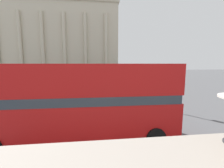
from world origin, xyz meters
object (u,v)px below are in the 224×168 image
Objects in this scene: traffic_light_near at (178,84)px; car_white at (113,91)px; pedestrian_grey at (70,81)px; pedestrian_yellow at (108,83)px; traffic_light_mid at (131,76)px; pedestrian_olive at (75,86)px; double_decker_bus at (80,99)px; plaza_building_left at (59,43)px; car_maroon at (137,86)px.

traffic_light_near reaches higher than car_white.
pedestrian_grey reaches higher than car_white.
traffic_light_mid is at bearing -47.65° from pedestrian_yellow.
traffic_light_near is 0.94× the size of traffic_light_mid.
traffic_light_mid reaches higher than pedestrian_olive.
traffic_light_mid is at bearing 114.74° from car_white.
pedestrian_olive is at bearing 116.75° from pedestrian_grey.
pedestrian_grey is at bearing 105.96° from double_decker_bus.
traffic_light_near is 15.48m from pedestrian_olive.
traffic_light_near is at bearing -64.21° from plaza_building_left.
car_white is 7.08m from pedestrian_olive.
double_decker_bus reaches higher than pedestrian_yellow.
plaza_building_left is 33.36m from car_maroon.
car_maroon is at bearing 139.17° from car_white.
car_maroon is 1.00× the size of car_white.
double_decker_bus is 2.58× the size of traffic_light_mid.
pedestrian_yellow is (5.29, 2.10, 0.04)m from pedestrian_olive.
traffic_light_mid reaches higher than traffic_light_near.
traffic_light_mid is (15.78, -29.61, -8.11)m from plaza_building_left.
car_white is 2.55× the size of pedestrian_yellow.
pedestrian_yellow is (-4.54, 2.72, 0.25)m from car_maroon.
double_decker_bus is 6.43× the size of pedestrian_yellow.
pedestrian_yellow is at bearing 114.66° from traffic_light_mid.
traffic_light_mid is (5.71, 11.61, 0.30)m from double_decker_bus.
double_decker_bus is 15.60m from pedestrian_olive.
car_maroon is 5.92m from car_white.
car_maroon is at bearing -13.25° from pedestrian_yellow.
pedestrian_olive is (-9.83, 0.61, 0.20)m from car_maroon.
traffic_light_near is at bearing -173.56° from car_maroon.
traffic_light_near is at bearing 136.13° from pedestrian_grey.
plaza_building_left is at bearing -60.83° from pedestrian_grey.
pedestrian_yellow reaches higher than car_white.
pedestrian_olive is (-7.98, 3.76, -1.77)m from traffic_light_mid.
car_white is at bearing -71.26° from pedestrian_yellow.
plaza_building_left is 42.28m from traffic_light_near.
traffic_light_near is 0.93× the size of car_white.
double_decker_bus is at bearing -82.13° from pedestrian_yellow.
double_decker_bus is 11.37m from car_white.
pedestrian_yellow is (6.84, -3.73, 0.02)m from pedestrian_grey.
double_decker_bus is 8.87m from traffic_light_near.
car_white is 2.65× the size of pedestrian_olive.
pedestrian_grey is at bearing 64.71° from car_maroon.
pedestrian_olive is (-10.25, 11.48, -1.63)m from traffic_light_near.
double_decker_bus reaches higher than pedestrian_olive.
plaza_building_left reaches higher than pedestrian_olive.
plaza_building_left is 28.76m from pedestrian_olive.
pedestrian_grey is 7.79m from pedestrian_yellow.
pedestrian_olive is 0.96× the size of pedestrian_yellow.
pedestrian_yellow is (-2.69, 5.86, -1.73)m from traffic_light_mid.
traffic_light_mid is 2.53× the size of pedestrian_grey.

